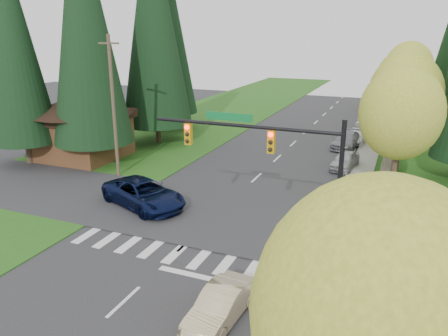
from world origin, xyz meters
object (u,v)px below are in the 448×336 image
Objects in this scene: parked_car_d at (366,121)px; suv_navy at (144,194)px; sedan_champagne at (221,305)px; parked_car_c at (358,136)px; parked_car_b at (347,140)px; parked_car_e at (369,104)px; parked_car_a at (345,160)px.

suv_navy is at bearing -103.07° from parked_car_d.
suv_navy is (-8.56, 8.30, 0.18)m from sedan_champagne.
parked_car_c is at bearing 91.36° from sedan_champagne.
parked_car_d is (1.63, 37.53, 0.07)m from sedan_champagne.
parked_car_b reaches higher than parked_car_c.
sedan_champagne is 49.95m from parked_car_e.
parked_car_a reaches higher than parked_car_c.
parked_car_a is 16.76m from parked_car_d.
suv_navy reaches higher than parked_car_c.
parked_car_c is at bearing 97.21° from parked_car_a.
parked_car_d reaches higher than sedan_champagne.
parked_car_d reaches higher than parked_car_a.
parked_car_b is at bearing -3.65° from suv_navy.
parked_car_d reaches higher than parked_car_e.
parked_car_c is at bearing 78.11° from parked_car_b.
parked_car_a is at bearing -92.53° from parked_car_e.
parked_car_a is at bearing 90.03° from sedan_champagne.
parked_car_a is (1.63, 20.77, 0.04)m from sedan_champagne.
parked_car_d is 0.92× the size of parked_car_e.
parked_car_d is at bearing -90.74° from parked_car_e.
suv_navy is at bearing 140.41° from sedan_champagne.
sedan_champagne is 20.83m from parked_car_a.
parked_car_c is 0.96× the size of parked_car_d.
parked_car_d reaches higher than parked_car_c.
suv_navy is at bearing -109.41° from parked_car_b.
parked_car_c is (1.63, 29.58, 0.02)m from sedan_champagne.
suv_navy reaches higher than sedan_champagne.
parked_car_d is (0.00, 16.76, 0.04)m from parked_car_a.
parked_car_d is (10.19, 29.23, -0.11)m from suv_navy.
sedan_champagne is at bearing -94.95° from parked_car_e.
suv_navy is 16.11m from parked_car_a.
parked_car_b is 1.07× the size of parked_car_e.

